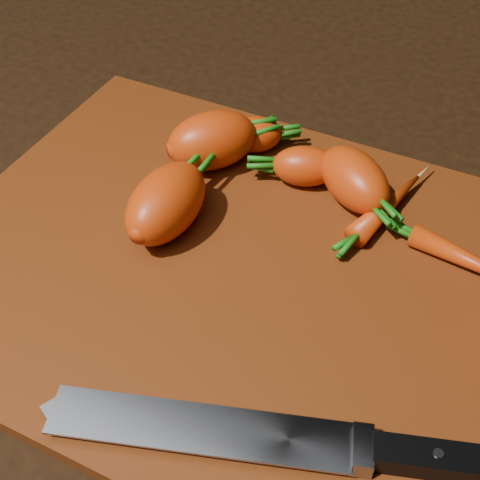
% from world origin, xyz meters
% --- Properties ---
extents(ground, '(2.00, 2.00, 0.01)m').
position_xyz_m(ground, '(0.00, 0.00, -0.01)').
color(ground, black).
extents(cutting_board, '(0.50, 0.40, 0.01)m').
position_xyz_m(cutting_board, '(0.00, 0.00, 0.01)').
color(cutting_board, maroon).
rests_on(cutting_board, ground).
extents(carrot_0, '(0.10, 0.10, 0.05)m').
position_xyz_m(carrot_0, '(-0.08, 0.11, 0.04)').
color(carrot_0, '#C43609').
rests_on(carrot_0, cutting_board).
extents(carrot_1, '(0.09, 0.09, 0.05)m').
position_xyz_m(carrot_1, '(0.06, 0.12, 0.04)').
color(carrot_1, '#C43609').
rests_on(carrot_1, cutting_board).
extents(carrot_2, '(0.06, 0.09, 0.06)m').
position_xyz_m(carrot_2, '(-0.07, 0.01, 0.04)').
color(carrot_2, '#C43609').
rests_on(carrot_2, cutting_board).
extents(carrot_3, '(0.07, 0.06, 0.04)m').
position_xyz_m(carrot_3, '(0.01, 0.12, 0.03)').
color(carrot_3, '#C43609').
rests_on(carrot_3, cutting_board).
extents(carrot_4, '(0.06, 0.06, 0.04)m').
position_xyz_m(carrot_4, '(-0.05, 0.15, 0.03)').
color(carrot_4, '#C43609').
rests_on(carrot_4, cutting_board).
extents(carrot_6, '(0.05, 0.11, 0.02)m').
position_xyz_m(carrot_6, '(0.09, 0.11, 0.02)').
color(carrot_6, '#C43609').
rests_on(carrot_6, cutting_board).
extents(carrot_7, '(0.12, 0.04, 0.02)m').
position_xyz_m(carrot_7, '(0.18, 0.08, 0.02)').
color(carrot_7, '#C43609').
rests_on(carrot_7, cutting_board).
extents(knife, '(0.32, 0.13, 0.02)m').
position_xyz_m(knife, '(0.07, -0.14, 0.02)').
color(knife, gray).
rests_on(knife, cutting_board).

